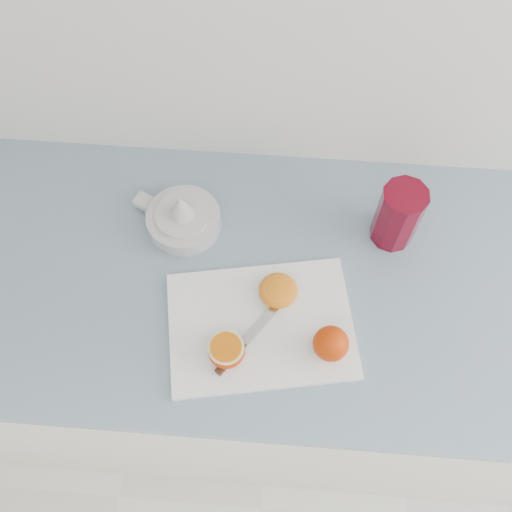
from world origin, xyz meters
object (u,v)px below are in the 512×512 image
object	(u,v)px
counter	(275,348)
half_orange	(226,351)
cutting_board	(261,325)
red_tumbler	(397,217)
citrus_juicer	(183,218)

from	to	relation	value
counter	half_orange	distance (m)	0.52
cutting_board	half_orange	xyz separation A→B (m)	(-0.06, -0.06, 0.03)
cutting_board	half_orange	world-z (taller)	half_orange
red_tumbler	cutting_board	bearing A→B (deg)	-138.48
counter	half_orange	bearing A→B (deg)	-117.46
half_orange	red_tumbler	world-z (taller)	red_tumbler
counter	red_tumbler	distance (m)	0.57
cutting_board	red_tumbler	world-z (taller)	red_tumbler
half_orange	citrus_juicer	xyz separation A→B (m)	(-0.12, 0.28, -0.00)
cutting_board	citrus_juicer	distance (m)	0.28
half_orange	citrus_juicer	bearing A→B (deg)	113.23
counter	citrus_juicer	xyz separation A→B (m)	(-0.21, 0.10, 0.47)
counter	red_tumbler	xyz separation A→B (m)	(0.22, 0.11, 0.51)
cutting_board	red_tumbler	size ratio (longest dim) A/B	2.36
half_orange	citrus_juicer	size ratio (longest dim) A/B	0.35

